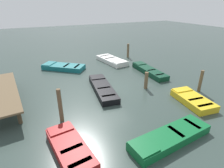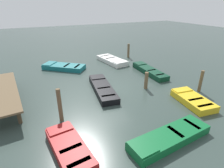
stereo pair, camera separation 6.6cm
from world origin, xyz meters
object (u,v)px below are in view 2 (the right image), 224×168
Objects in this scene: rowboat_teal at (64,67)px; rowboat_white at (112,60)px; rowboat_dark_green at (149,71)px; mooring_piling_far_right at (201,81)px; rowboat_red at (69,148)px; rowboat_green at (169,137)px; rowboat_yellow at (193,100)px; mooring_piling_far_left at (146,81)px; dock_segment at (3,92)px; rowboat_black at (103,88)px; mooring_piling_near_left at (128,51)px; mooring_piling_mid_left at (60,105)px.

rowboat_white is at bearing -141.22° from rowboat_teal.
rowboat_dark_green is (-4.26, -6.44, -0.00)m from rowboat_teal.
rowboat_teal is 7.73m from rowboat_dark_green.
rowboat_teal is 11.40m from mooring_piling_far_right.
rowboat_red is 4.30m from rowboat_green.
mooring_piling_far_right reaches higher than rowboat_yellow.
rowboat_white is (-0.08, -4.90, -0.00)m from rowboat_teal.
mooring_piling_far_left reaches higher than rowboat_green.
mooring_piling_far_right is (1.65, -9.36, 0.54)m from rowboat_red.
rowboat_green and rowboat_dark_green have the same top height.
rowboat_yellow is at bearing -119.67° from dock_segment.
rowboat_black is 3.10m from mooring_piling_far_left.
rowboat_teal is 7.40m from mooring_piling_near_left.
rowboat_white is at bearing 12.49° from rowboat_yellow.
rowboat_white is 1.40× the size of rowboat_yellow.
rowboat_yellow is at bearing 171.15° from mooring_piling_near_left.
rowboat_dark_green is at bearing -173.79° from rowboat_teal.
rowboat_white is at bearing 23.00° from rowboat_dark_green.
rowboat_black is at bearing -39.48° from rowboat_white.
dock_segment is at bearing -49.96° from rowboat_green.
rowboat_green is at bearing -114.22° from rowboat_red.
rowboat_yellow is 1.58× the size of mooring_piling_mid_left.
rowboat_black is 5.93m from rowboat_green.
rowboat_black is 3.57× the size of mooring_piling_far_left.
mooring_piling_far_left reaches higher than rowboat_red.
mooring_piling_far_right is 0.84× the size of mooring_piling_mid_left.
mooring_piling_mid_left is at bearing 101.77° from mooring_piling_far_left.
mooring_piling_near_left is (0.91, -2.44, 0.53)m from rowboat_white.
rowboat_yellow is (1.98, -3.58, 0.00)m from rowboat_green.
rowboat_green is at bearing 155.54° from mooring_piling_far_left.
rowboat_black is at bearing -55.40° from mooring_piling_mid_left.
rowboat_teal is 0.88× the size of rowboat_black.
dock_segment reaches higher than rowboat_teal.
mooring_piling_far_left reaches higher than rowboat_white.
rowboat_red is 2.05× the size of mooring_piling_near_left.
mooring_piling_near_left is (5.10, -0.89, 0.53)m from rowboat_dark_green.
rowboat_teal and rowboat_red have the same top height.
rowboat_red is at bearing 128.47° from rowboat_dark_green.
mooring_piling_near_left is (10.46, -1.63, 0.53)m from rowboat_yellow.
rowboat_white is at bearing -22.70° from rowboat_black.
rowboat_black is 5.78m from rowboat_yellow.
rowboat_red is 2.03× the size of mooring_piling_far_right.
rowboat_dark_green is (6.06, -8.42, -0.00)m from rowboat_red.
rowboat_teal is 11.19m from rowboat_yellow.
mooring_piling_far_right is 3.62m from mooring_piling_far_left.
rowboat_yellow is (-3.92, -4.25, 0.00)m from rowboat_black.
rowboat_red is 9.52m from mooring_piling_far_right.
rowboat_red is 0.73× the size of rowboat_dark_green.
rowboat_black is 4.02m from mooring_piling_mid_left.
rowboat_red and rowboat_yellow have the same top height.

